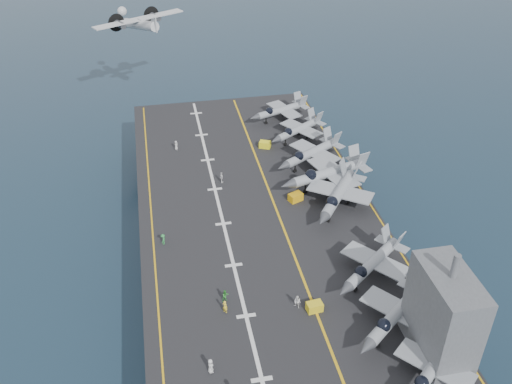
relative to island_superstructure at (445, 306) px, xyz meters
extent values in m
plane|color=#142135|center=(-15.00, 30.00, -17.90)|extent=(500.00, 500.00, 0.00)
cube|color=#56595E|center=(-15.00, 30.00, -12.90)|extent=(36.00, 90.00, 10.00)
cube|color=black|center=(-15.00, 30.00, -7.70)|extent=(38.00, 92.00, 0.40)
cube|color=gold|center=(-12.00, 30.00, -7.48)|extent=(0.35, 90.00, 0.02)
cube|color=silver|center=(-21.00, 30.00, -7.48)|extent=(0.50, 90.00, 0.02)
cube|color=gold|center=(-32.00, 30.00, -7.48)|extent=(0.25, 90.00, 0.02)
cube|color=gold|center=(3.50, 30.00, -7.48)|extent=(0.25, 90.00, 0.02)
imported|color=silver|center=(-26.54, 2.19, -6.50)|extent=(0.93, 1.28, 2.00)
imported|color=yellow|center=(-23.53, 11.20, -6.52)|extent=(1.37, 1.39, 1.95)
imported|color=green|center=(-23.18, 13.20, -6.58)|extent=(1.29, 1.07, 1.85)
imported|color=#298B40|center=(-30.50, 26.78, -6.63)|extent=(0.96, 1.20, 1.75)
imported|color=silver|center=(-19.53, 41.89, -6.49)|extent=(0.86, 1.25, 2.02)
imported|color=silver|center=(-26.37, 55.13, -6.59)|extent=(1.10, 1.29, 1.83)
imported|color=silver|center=(-14.19, 10.26, -6.55)|extent=(1.33, 1.36, 1.90)
camera|label=1|loc=(-29.73, -41.08, 46.33)|focal=40.00mm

